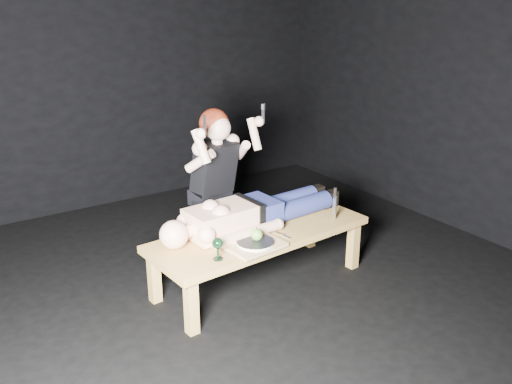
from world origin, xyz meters
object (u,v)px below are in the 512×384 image
Objects in this scene: table at (260,257)px; lying_man at (255,208)px; carving_knife at (335,204)px; serving_tray at (255,245)px; kneeling_woman at (208,183)px; goblet at (218,249)px.

lying_man is (0.04, 0.13, 0.36)m from table.
serving_tray is at bearing -178.68° from carving_knife.
lying_man is 0.53m from kneeling_woman.
table is 0.99× the size of lying_man.
lying_man reaches higher than table.
serving_tray is at bearing -127.90° from lying_man.
kneeling_woman reaches higher than table.
serving_tray is at bearing 4.07° from goblet.
goblet is at bearing -175.93° from serving_tray.
goblet is (-0.51, -0.24, 0.30)m from table.
table is 4.39× the size of serving_tray.
table is 1.28× the size of kneeling_woman.
kneeling_woman is 0.88m from serving_tray.
goblet is 1.13m from carving_knife.
goblet is 0.59× the size of carving_knife.
table is at bearing 25.47° from goblet.
serving_tray is 0.82m from carving_knife.
serving_tray reaches higher than table.
goblet is at bearing -158.49° from table.
carving_knife reaches higher than table.
carving_knife is at bearing -57.41° from kneeling_woman.
table is 0.38m from lying_man.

